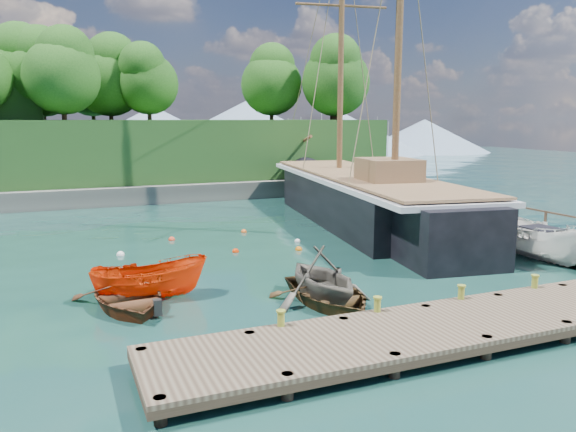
% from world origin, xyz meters
% --- Properties ---
extents(ground, '(160.00, 160.00, 0.00)m').
position_xyz_m(ground, '(0.00, 0.00, 0.00)').
color(ground, '#173E35').
rests_on(ground, ground).
extents(dock_near, '(20.00, 3.20, 1.10)m').
position_xyz_m(dock_near, '(2.00, -6.50, 0.43)').
color(dock_near, '#4A3A2C').
rests_on(dock_near, ground).
extents(dock_east, '(3.20, 24.00, 1.10)m').
position_xyz_m(dock_east, '(11.50, 7.00, 0.43)').
color(dock_east, '#4A3A2C').
rests_on(dock_east, ground).
extents(bollard_0, '(0.26, 0.26, 0.45)m').
position_xyz_m(bollard_0, '(-4.00, -5.10, 0.00)').
color(bollard_0, olive).
rests_on(bollard_0, ground).
extents(bollard_1, '(0.26, 0.26, 0.45)m').
position_xyz_m(bollard_1, '(-1.00, -5.10, 0.00)').
color(bollard_1, olive).
rests_on(bollard_1, ground).
extents(bollard_2, '(0.26, 0.26, 0.45)m').
position_xyz_m(bollard_2, '(2.00, -5.10, 0.00)').
color(bollard_2, olive).
rests_on(bollard_2, ground).
extents(bollard_3, '(0.26, 0.26, 0.45)m').
position_xyz_m(bollard_3, '(5.00, -5.10, 0.00)').
color(bollard_3, olive).
rests_on(bollard_3, ground).
extents(rowboat_0, '(3.55, 4.71, 0.92)m').
position_xyz_m(rowboat_0, '(-7.43, -0.09, 0.00)').
color(rowboat_0, '#512E1A').
rests_on(rowboat_0, ground).
extents(rowboat_1, '(3.53, 4.03, 2.02)m').
position_xyz_m(rowboat_1, '(-1.31, -2.09, 0.00)').
color(rowboat_1, '#605B50').
rests_on(rowboat_1, ground).
extents(rowboat_2, '(3.34, 4.50, 0.89)m').
position_xyz_m(rowboat_2, '(-1.21, -2.34, 0.00)').
color(rowboat_2, '#4D361C').
rests_on(rowboat_2, ground).
extents(motorboat_orange, '(4.00, 1.67, 1.52)m').
position_xyz_m(motorboat_orange, '(-6.60, 0.44, 0.00)').
color(motorboat_orange, '#EA3805').
rests_on(motorboat_orange, ground).
extents(cabin_boat_white, '(2.10, 5.29, 2.03)m').
position_xyz_m(cabin_boat_white, '(10.00, -0.60, 0.00)').
color(cabin_boat_white, white).
rests_on(cabin_boat_white, ground).
extents(schooner, '(8.87, 29.80, 22.33)m').
position_xyz_m(schooner, '(7.29, 10.12, 1.24)').
color(schooner, black).
rests_on(schooner, ground).
extents(mooring_buoy_0, '(0.33, 0.33, 0.33)m').
position_xyz_m(mooring_buoy_0, '(-6.63, 4.62, 0.00)').
color(mooring_buoy_0, white).
rests_on(mooring_buoy_0, ground).
extents(mooring_buoy_1, '(0.31, 0.31, 0.31)m').
position_xyz_m(mooring_buoy_1, '(-1.88, 5.90, 0.00)').
color(mooring_buoy_1, '#FC3503').
rests_on(mooring_buoy_1, ground).
extents(mooring_buoy_2, '(0.33, 0.33, 0.33)m').
position_xyz_m(mooring_buoy_2, '(0.99, 5.14, 0.00)').
color(mooring_buoy_2, orange).
rests_on(mooring_buoy_2, ground).
extents(mooring_buoy_3, '(0.30, 0.30, 0.30)m').
position_xyz_m(mooring_buoy_3, '(1.63, 6.77, 0.00)').
color(mooring_buoy_3, silver).
rests_on(mooring_buoy_3, ground).
extents(mooring_buoy_4, '(0.33, 0.33, 0.33)m').
position_xyz_m(mooring_buoy_4, '(-4.11, 9.63, 0.00)').
color(mooring_buoy_4, red).
rests_on(mooring_buoy_4, ground).
extents(mooring_buoy_5, '(0.31, 0.31, 0.31)m').
position_xyz_m(mooring_buoy_5, '(-0.09, 10.14, 0.00)').
color(mooring_buoy_5, orange).
rests_on(mooring_buoy_5, ground).
extents(mooring_buoy_6, '(0.36, 0.36, 0.36)m').
position_xyz_m(mooring_buoy_6, '(-6.88, 7.28, 0.00)').
color(mooring_buoy_6, white).
rests_on(mooring_buoy_6, ground).
extents(headland, '(51.00, 19.31, 12.90)m').
position_xyz_m(headland, '(-12.88, 31.36, 5.54)').
color(headland, '#474744').
rests_on(headland, ground).
extents(distant_ridge, '(117.00, 40.00, 10.00)m').
position_xyz_m(distant_ridge, '(4.30, 70.00, 4.35)').
color(distant_ridge, '#728CA5').
rests_on(distant_ridge, ground).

